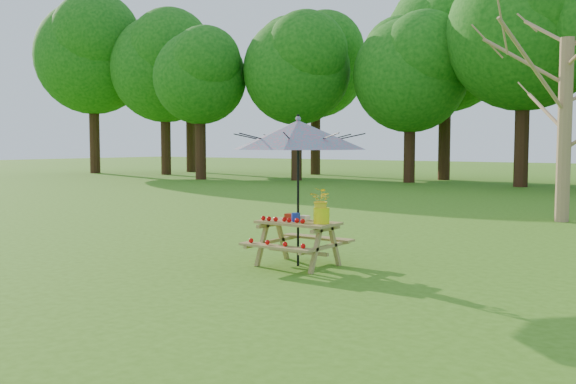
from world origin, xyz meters
The scene contains 5 objects.
picnic_table centered at (2.84, 3.89, 0.33)m, with size 1.20×1.32×0.67m.
patio_umbrella centered at (2.84, 3.90, 1.95)m, with size 2.59×2.59×2.25m.
produce_bins centered at (2.77, 3.94, 0.72)m, with size 0.31×0.36×0.13m.
tomatoes_row centered at (2.69, 3.72, 0.71)m, with size 0.77×0.13×0.07m, color red, non-canonical shape.
flower_bucket centered at (3.27, 3.88, 0.95)m, with size 0.32×0.29×0.52m.
Camera 1 is at (8.23, -3.87, 1.82)m, focal length 40.00 mm.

